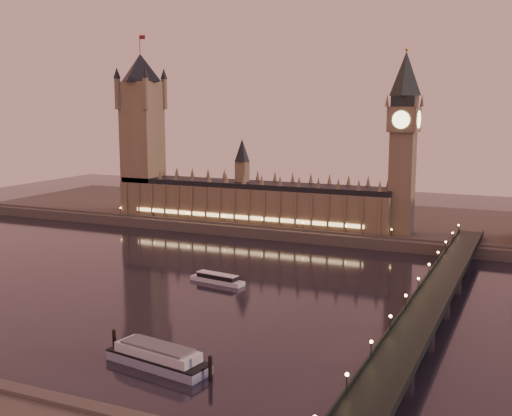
% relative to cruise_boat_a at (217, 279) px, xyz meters
% --- Properties ---
extents(ground, '(700.00, 700.00, 0.00)m').
position_rel_cruise_boat_a_xyz_m(ground, '(3.88, -6.47, -1.88)').
color(ground, black).
rests_on(ground, ground).
extents(far_embankment, '(560.00, 130.00, 6.00)m').
position_rel_cruise_boat_a_xyz_m(far_embankment, '(33.88, 158.53, 1.12)').
color(far_embankment, '#423D35').
rests_on(far_embankment, ground).
extents(palace_of_westminster, '(180.00, 26.62, 52.00)m').
position_rel_cruise_boat_a_xyz_m(palace_of_westminster, '(-36.25, 114.52, 19.83)').
color(palace_of_westminster, brown).
rests_on(palace_of_westminster, ground).
extents(victoria_tower, '(31.68, 31.68, 118.00)m').
position_rel_cruise_boat_a_xyz_m(victoria_tower, '(-116.12, 114.53, 63.91)').
color(victoria_tower, brown).
rests_on(victoria_tower, ground).
extents(big_ben, '(17.68, 17.68, 104.00)m').
position_rel_cruise_boat_a_xyz_m(big_ben, '(57.87, 114.52, 62.07)').
color(big_ben, brown).
rests_on(big_ben, ground).
extents(westminster_bridge, '(13.20, 260.00, 15.30)m').
position_rel_cruise_boat_a_xyz_m(westminster_bridge, '(95.49, -6.47, 3.64)').
color(westminster_bridge, black).
rests_on(westminster_bridge, ground).
extents(cruise_boat_a, '(27.20, 9.73, 4.26)m').
position_rel_cruise_boat_a_xyz_m(cruise_boat_a, '(0.00, 0.00, 0.00)').
color(cruise_boat_a, silver).
rests_on(cruise_boat_a, ground).
extents(moored_barge, '(39.87, 15.42, 7.41)m').
position_rel_cruise_boat_a_xyz_m(moored_barge, '(26.95, -90.18, 1.25)').
color(moored_barge, '#8A93AF').
rests_on(moored_barge, ground).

